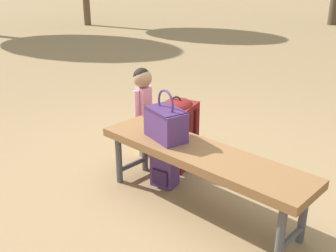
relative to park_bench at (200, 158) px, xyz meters
The scene contains 6 objects.
ground_plane 0.56m from the park_bench, 15.97° to the right, with size 40.00×40.00×0.00m, color #8C704C.
park_bench is the anchor object (origin of this frame).
handbag 0.36m from the park_bench, ahead, with size 0.36×0.26×0.37m.
child_standing 1.01m from the park_bench, 22.13° to the right, with size 0.16×0.22×0.80m.
backpack_large 0.72m from the park_bench, 35.99° to the right, with size 0.38×0.42×0.62m.
backpack_small 0.47m from the park_bench, 11.35° to the right, with size 0.21×0.19×0.32m.
Camera 1 is at (-1.85, 2.08, 1.60)m, focal length 42.74 mm.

